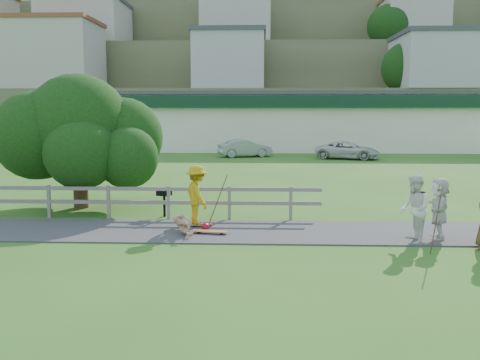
{
  "coord_description": "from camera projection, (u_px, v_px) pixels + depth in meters",
  "views": [
    {
      "loc": [
        1.06,
        -13.87,
        3.59
      ],
      "look_at": [
        0.4,
        2.0,
        1.48
      ],
      "focal_mm": 40.0,
      "sensor_mm": 36.0,
      "label": 1
    }
  ],
  "objects": [
    {
      "name": "spectator_a",
      "position": [
        414.0,
        209.0,
        14.35
      ],
      "size": [
        0.71,
        0.91,
        1.86
      ],
      "primitive_type": "imported",
      "rotation": [
        0.0,
        0.0,
        4.71
      ],
      "color": "silver",
      "rests_on": "ground"
    },
    {
      "name": "longboard_fallen",
      "position": [
        211.0,
        233.0,
        15.37
      ],
      "size": [
        1.02,
        0.4,
        0.11
      ],
      "primitive_type": null,
      "rotation": [
        0.0,
        0.0,
        -0.16
      ],
      "color": "brown",
      "rests_on": "ground"
    },
    {
      "name": "path",
      "position": [
        226.0,
        231.0,
        15.74
      ],
      "size": [
        34.0,
        3.0,
        0.04
      ],
      "primitive_type": "cube",
      "color": "#343437",
      "rests_on": "ground"
    },
    {
      "name": "car_silver",
      "position": [
        245.0,
        148.0,
        40.42
      ],
      "size": [
        4.26,
        2.59,
        1.33
      ],
      "primitive_type": "imported",
      "rotation": [
        0.0,
        0.0,
        1.89
      ],
      "color": "gray",
      "rests_on": "ground"
    },
    {
      "name": "pole_spec_left",
      "position": [
        436.0,
        220.0,
        13.2
      ],
      "size": [
        0.03,
        0.03,
        1.72
      ],
      "primitive_type": "cylinder",
      "color": "#513320",
      "rests_on": "ground"
    },
    {
      "name": "pole_rider",
      "position": [
        218.0,
        198.0,
        16.59
      ],
      "size": [
        0.03,
        0.03,
        1.68
      ],
      "primitive_type": "cylinder",
      "color": "#513320",
      "rests_on": "ground"
    },
    {
      "name": "bbq",
      "position": [
        164.0,
        203.0,
        17.93
      ],
      "size": [
        0.53,
        0.46,
        0.95
      ],
      "primitive_type": null,
      "rotation": [
        0.0,
        0.0,
        -0.35
      ],
      "color": "black",
      "rests_on": "ground"
    },
    {
      "name": "hillside",
      "position": [
        257.0,
        53.0,
        102.79
      ],
      "size": [
        220.0,
        67.0,
        47.5
      ],
      "color": "#516038",
      "rests_on": "ground"
    },
    {
      "name": "strip_mall",
      "position": [
        295.0,
        120.0,
        48.36
      ],
      "size": [
        32.5,
        10.75,
        5.1
      ],
      "color": "silver",
      "rests_on": "ground"
    },
    {
      "name": "car_white",
      "position": [
        348.0,
        150.0,
        38.66
      ],
      "size": [
        4.98,
        3.39,
        1.27
      ],
      "primitive_type": "imported",
      "rotation": [
        0.0,
        0.0,
        1.26
      ],
      "color": "silver",
      "rests_on": "ground"
    },
    {
      "name": "spectator_d",
      "position": [
        439.0,
        209.0,
        14.73
      ],
      "size": [
        0.89,
        1.68,
        1.73
      ],
      "primitive_type": "imported",
      "rotation": [
        0.0,
        0.0,
        4.47
      ],
      "color": "silver",
      "rests_on": "ground"
    },
    {
      "name": "skater_fallen",
      "position": [
        183.0,
        224.0,
        15.47
      ],
      "size": [
        1.6,
        0.9,
        0.57
      ],
      "primitive_type": "imported",
      "rotation": [
        0.0,
        0.0,
        0.36
      ],
      "color": "tan",
      "rests_on": "ground"
    },
    {
      "name": "helmet",
      "position": [
        205.0,
        227.0,
        15.81
      ],
      "size": [
        0.25,
        0.25,
        0.25
      ],
      "primitive_type": "sphere",
      "color": "maroon",
      "rests_on": "ground"
    },
    {
      "name": "skater_rider",
      "position": [
        197.0,
        198.0,
        16.21
      ],
      "size": [
        1.14,
        1.35,
        1.82
      ],
      "primitive_type": "imported",
      "rotation": [
        0.0,
        0.0,
        2.05
      ],
      "color": "#BB9211",
      "rests_on": "ground"
    },
    {
      "name": "fence",
      "position": [
        90.0,
        197.0,
        17.62
      ],
      "size": [
        15.05,
        0.1,
        1.1
      ],
      "color": "slate",
      "rests_on": "ground"
    },
    {
      "name": "ground",
      "position": [
        222.0,
        245.0,
        14.26
      ],
      "size": [
        260.0,
        260.0,
        0.0
      ],
      "primitive_type": "plane",
      "color": "#2E5B1A",
      "rests_on": "ground"
    },
    {
      "name": "longboard_rider",
      "position": [
        197.0,
        226.0,
        16.32
      ],
      "size": [
        0.92,
        0.29,
        0.1
      ],
      "primitive_type": null,
      "rotation": [
        0.0,
        0.0,
        0.08
      ],
      "color": "brown",
      "rests_on": "ground"
    },
    {
      "name": "tree",
      "position": [
        79.0,
        155.0,
        19.38
      ],
      "size": [
        6.04,
        6.04,
        3.88
      ],
      "primitive_type": null,
      "color": "black",
      "rests_on": "ground"
    }
  ]
}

